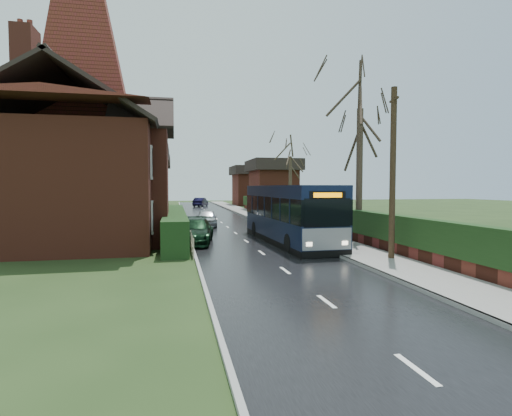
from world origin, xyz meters
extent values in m
plane|color=#2F441D|center=(0.00, 0.00, 0.00)|extent=(140.00, 140.00, 0.00)
cube|color=black|center=(0.00, 10.00, 0.01)|extent=(6.00, 100.00, 0.02)
cube|color=slate|center=(4.25, 10.00, 0.07)|extent=(2.50, 100.00, 0.14)
cube|color=gray|center=(3.05, 10.00, 0.07)|extent=(0.12, 100.00, 0.14)
cube|color=gray|center=(-3.05, 10.00, 0.05)|extent=(0.12, 100.00, 0.10)
cube|color=black|center=(-3.90, 5.00, 0.80)|extent=(1.20, 16.00, 1.60)
cube|color=maroon|center=(5.80, 10.00, 0.30)|extent=(0.30, 50.00, 0.60)
cube|color=black|center=(5.80, 10.00, 1.20)|extent=(0.60, 50.00, 1.20)
cube|color=maroon|center=(-9.00, 5.00, 3.00)|extent=(8.00, 14.00, 6.00)
cube|color=maroon|center=(-5.50, 2.00, 3.00)|extent=(2.50, 4.00, 6.00)
cube|color=brown|center=(-10.50, 0.50, 9.20)|extent=(0.90, 1.40, 2.20)
cube|color=brown|center=(-8.00, 9.00, 9.20)|extent=(0.90, 1.40, 2.20)
cube|color=silver|center=(-4.95, 0.00, 1.60)|extent=(0.08, 1.20, 1.60)
cube|color=black|center=(-4.92, 0.00, 1.60)|extent=(0.03, 0.95, 1.35)
cube|color=silver|center=(-4.95, 0.00, 4.20)|extent=(0.08, 1.20, 1.60)
cube|color=black|center=(-4.92, 0.00, 4.20)|extent=(0.03, 0.95, 1.35)
cube|color=silver|center=(-4.95, 4.00, 1.60)|extent=(0.08, 1.20, 1.60)
cube|color=black|center=(-4.92, 4.00, 1.60)|extent=(0.03, 0.95, 1.35)
cube|color=silver|center=(-4.95, 4.00, 4.20)|extent=(0.08, 1.20, 1.60)
cube|color=black|center=(-4.92, 4.00, 4.20)|extent=(0.03, 0.95, 1.35)
cube|color=silver|center=(-4.95, 8.00, 1.60)|extent=(0.08, 1.20, 1.60)
cube|color=black|center=(-4.92, 8.00, 1.60)|extent=(0.03, 0.95, 1.35)
cube|color=silver|center=(-4.95, 8.00, 4.20)|extent=(0.08, 1.20, 1.60)
cube|color=black|center=(-4.92, 8.00, 4.20)|extent=(0.03, 0.95, 1.35)
cube|color=silver|center=(-4.95, 10.50, 1.60)|extent=(0.08, 1.20, 1.60)
cube|color=black|center=(-4.92, 10.50, 1.60)|extent=(0.03, 0.95, 1.35)
cube|color=silver|center=(-4.95, 10.50, 4.20)|extent=(0.08, 1.20, 1.60)
cube|color=black|center=(-4.92, 10.50, 4.20)|extent=(0.03, 0.95, 1.35)
cube|color=black|center=(2.20, 1.16, 0.86)|extent=(2.75, 10.35, 1.06)
cube|color=black|center=(2.20, 1.16, 1.95)|extent=(2.77, 10.35, 1.12)
cube|color=black|center=(2.20, 1.16, 2.82)|extent=(2.75, 10.35, 0.62)
cube|color=black|center=(2.20, 1.16, 0.16)|extent=(2.75, 10.35, 0.33)
cube|color=gray|center=(2.41, -3.92, 0.84)|extent=(2.24, 0.21, 0.93)
cube|color=black|center=(2.41, -3.95, 1.96)|extent=(2.10, 0.17, 1.21)
cube|color=black|center=(2.41, -3.95, 2.71)|extent=(1.64, 0.15, 0.33)
cube|color=#FF8C00|center=(2.41, -3.99, 2.71)|extent=(1.28, 0.09, 0.21)
cube|color=black|center=(2.41, -3.93, 0.21)|extent=(2.29, 0.23, 0.28)
cube|color=#FFF2CC|center=(1.60, -4.02, 0.65)|extent=(0.26, 0.06, 0.17)
cube|color=#FFF2CC|center=(3.23, -3.95, 0.65)|extent=(0.26, 0.06, 0.17)
cylinder|color=black|center=(1.28, -2.17, 0.45)|extent=(0.30, 0.91, 0.90)
cylinder|color=black|center=(3.39, -2.08, 0.45)|extent=(0.30, 0.91, 0.90)
cylinder|color=black|center=(1.01, 4.39, 0.45)|extent=(0.30, 0.91, 0.90)
cylinder|color=black|center=(3.12, 4.48, 0.45)|extent=(0.30, 0.91, 0.90)
imported|color=#9FA0A4|center=(-1.50, 10.93, 0.66)|extent=(1.85, 3.98, 1.32)
imported|color=black|center=(-2.90, 1.68, 0.68)|extent=(2.59, 4.91, 1.36)
imported|color=black|center=(0.06, 42.36, 0.70)|extent=(2.71, 4.47, 1.39)
cylinder|color=slate|center=(3.20, 1.12, 1.30)|extent=(0.07, 0.07, 2.59)
cube|color=white|center=(3.20, 1.12, 2.41)|extent=(0.18, 0.39, 0.30)
cube|color=white|center=(3.20, 1.12, 2.04)|extent=(0.16, 0.35, 0.26)
cylinder|color=black|center=(4.80, -5.00, 3.53)|extent=(0.24, 0.24, 7.07)
cube|color=black|center=(4.80, -5.00, 6.56)|extent=(0.26, 0.91, 0.08)
cylinder|color=#35291F|center=(6.00, 0.44, 3.64)|extent=(0.35, 0.35, 7.28)
cylinder|color=#3A2E22|center=(7.13, 17.52, 2.99)|extent=(0.32, 0.32, 5.97)
cylinder|color=#3C2F23|center=(-10.07, 10.00, 3.37)|extent=(0.31, 0.31, 6.74)
camera|label=1|loc=(-3.91, -19.81, 3.05)|focal=28.00mm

